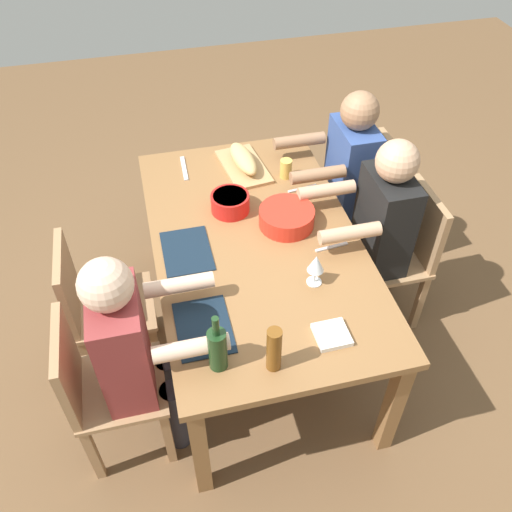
# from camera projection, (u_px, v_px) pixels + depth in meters

# --- Properties ---
(ground_plane) EXTENTS (8.00, 8.00, 0.00)m
(ground_plane) POSITION_uv_depth(u_px,v_px,m) (256.00, 332.00, 3.21)
(ground_plane) COLOR brown
(dining_table) EXTENTS (1.75, 1.01, 0.74)m
(dining_table) POSITION_uv_depth(u_px,v_px,m) (256.00, 252.00, 2.75)
(dining_table) COLOR olive
(dining_table) RESTS_ON ground_plane
(chair_far_left) EXTENTS (0.40, 0.40, 0.85)m
(chair_far_left) POSITION_uv_depth(u_px,v_px,m) (100.00, 385.00, 2.40)
(chair_far_left) COLOR #A87F56
(chair_far_left) RESTS_ON ground_plane
(diner_far_left) EXTENTS (0.41, 0.53, 1.20)m
(diner_far_left) POSITION_uv_depth(u_px,v_px,m) (134.00, 347.00, 2.28)
(diner_far_left) COLOR #2D2D38
(diner_far_left) RESTS_ON ground_plane
(chair_far_center) EXTENTS (0.40, 0.40, 0.85)m
(chair_far_center) POSITION_uv_depth(u_px,v_px,m) (96.00, 304.00, 2.74)
(chair_far_center) COLOR #A87F56
(chair_far_center) RESTS_ON ground_plane
(chair_near_right) EXTENTS (0.40, 0.40, 0.85)m
(chair_near_right) POSITION_uv_depth(u_px,v_px,m) (368.00, 198.00, 3.35)
(chair_near_right) COLOR #A87F56
(chair_near_right) RESTS_ON ground_plane
(diner_near_right) EXTENTS (0.41, 0.53, 1.20)m
(diner_near_right) POSITION_uv_depth(u_px,v_px,m) (344.00, 173.00, 3.17)
(diner_near_right) COLOR #2D2D38
(diner_near_right) RESTS_ON ground_plane
(chair_near_center) EXTENTS (0.40, 0.40, 0.85)m
(chair_near_center) POSITION_uv_depth(u_px,v_px,m) (401.00, 250.00, 3.01)
(chair_near_center) COLOR #A87F56
(chair_near_center) RESTS_ON ground_plane
(diner_near_center) EXTENTS (0.41, 0.53, 1.20)m
(diner_near_center) POSITION_uv_depth(u_px,v_px,m) (376.00, 226.00, 2.83)
(diner_near_center) COLOR #2D2D38
(diner_near_center) RESTS_ON ground_plane
(serving_bowl_fruit) EXTENTS (0.20, 0.20, 0.10)m
(serving_bowl_fruit) POSITION_uv_depth(u_px,v_px,m) (230.00, 202.00, 2.82)
(serving_bowl_fruit) COLOR red
(serving_bowl_fruit) RESTS_ON dining_table
(serving_bowl_salad) EXTENTS (0.28, 0.28, 0.09)m
(serving_bowl_salad) POSITION_uv_depth(u_px,v_px,m) (287.00, 216.00, 2.74)
(serving_bowl_salad) COLOR red
(serving_bowl_salad) RESTS_ON dining_table
(cutting_board) EXTENTS (0.42, 0.27, 0.02)m
(cutting_board) POSITION_uv_depth(u_px,v_px,m) (244.00, 167.00, 3.12)
(cutting_board) COLOR tan
(cutting_board) RESTS_ON dining_table
(bread_loaf) EXTENTS (0.33, 0.15, 0.09)m
(bread_loaf) POSITION_uv_depth(u_px,v_px,m) (243.00, 159.00, 3.08)
(bread_loaf) COLOR tan
(bread_loaf) RESTS_ON cutting_board
(wine_bottle) EXTENTS (0.08, 0.08, 0.29)m
(wine_bottle) POSITION_uv_depth(u_px,v_px,m) (217.00, 348.00, 2.09)
(wine_bottle) COLOR #193819
(wine_bottle) RESTS_ON dining_table
(beer_bottle) EXTENTS (0.06, 0.06, 0.22)m
(beer_bottle) POSITION_uv_depth(u_px,v_px,m) (274.00, 349.00, 2.09)
(beer_bottle) COLOR brown
(beer_bottle) RESTS_ON dining_table
(wine_glass) EXTENTS (0.08, 0.08, 0.17)m
(wine_glass) POSITION_uv_depth(u_px,v_px,m) (316.00, 264.00, 2.41)
(wine_glass) COLOR silver
(wine_glass) RESTS_ON dining_table
(placemat_far_left) EXTENTS (0.32, 0.23, 0.01)m
(placemat_far_left) POSITION_uv_depth(u_px,v_px,m) (204.00, 327.00, 2.30)
(placemat_far_left) COLOR #142333
(placemat_far_left) RESTS_ON dining_table
(placemat_far_center) EXTENTS (0.32, 0.23, 0.01)m
(placemat_far_center) POSITION_uv_depth(u_px,v_px,m) (187.00, 251.00, 2.63)
(placemat_far_center) COLOR #142333
(placemat_far_center) RESTS_ON dining_table
(cup_near_right) EXTENTS (0.07, 0.07, 0.11)m
(cup_near_right) POSITION_uv_depth(u_px,v_px,m) (286.00, 169.00, 3.03)
(cup_near_right) COLOR gold
(cup_near_right) RESTS_ON dining_table
(fork_near_right) EXTENTS (0.04, 0.17, 0.01)m
(fork_near_right) POSITION_uv_depth(u_px,v_px,m) (302.00, 188.00, 2.99)
(fork_near_right) COLOR silver
(fork_near_right) RESTS_ON dining_table
(fork_near_center) EXTENTS (0.03, 0.17, 0.01)m
(fork_near_center) POSITION_uv_depth(u_px,v_px,m) (332.00, 247.00, 2.65)
(fork_near_center) COLOR silver
(fork_near_center) RESTS_ON dining_table
(carving_knife) EXTENTS (0.23, 0.03, 0.01)m
(carving_knife) POSITION_uv_depth(u_px,v_px,m) (184.00, 168.00, 3.12)
(carving_knife) COLOR silver
(carving_knife) RESTS_ON dining_table
(napkin_stack) EXTENTS (0.14, 0.14, 0.02)m
(napkin_stack) POSITION_uv_depth(u_px,v_px,m) (332.00, 335.00, 2.26)
(napkin_stack) COLOR white
(napkin_stack) RESTS_ON dining_table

